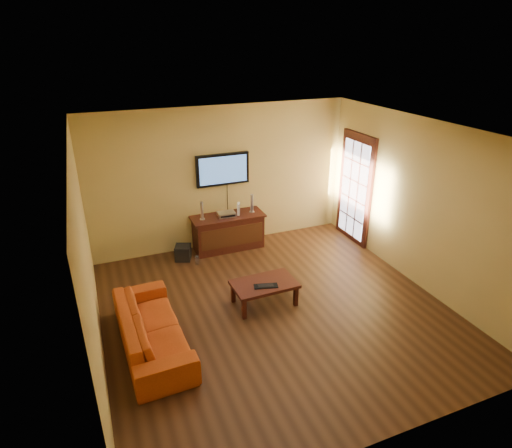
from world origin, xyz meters
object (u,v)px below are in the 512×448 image
coffee_table (264,286)px  keyboard (266,286)px  speaker_right (252,204)px  subwoofer (183,253)px  sofa (151,322)px  speaker_left (202,211)px  bottle (197,260)px  media_console (228,232)px  television (223,169)px  game_console (239,209)px  av_receiver (226,214)px

coffee_table → keyboard: size_ratio=2.59×
speaker_right → subwoofer: size_ratio=1.32×
sofa → speaker_left: (1.37, 2.36, 0.46)m
subwoofer → bottle: subwoofer is taller
coffee_table → sofa: 1.80m
media_console → speaker_right: speaker_right is taller
television → game_console: (0.22, -0.23, -0.74)m
sofa → speaker_right: size_ratio=5.34×
television → media_console: bearing=-90.0°
bottle → keyboard: keyboard is taller
coffee_table → game_console: size_ratio=4.48×
sofa → game_console: size_ratio=8.84×
subwoofer → bottle: size_ratio=1.52×
television → sofa: bearing=-125.9°
game_console → television: bearing=157.6°
media_console → coffee_table: media_console is taller
speaker_right → bottle: speaker_right is taller
bottle → game_console: bearing=22.5°
game_console → media_console: bearing=-157.6°
av_receiver → game_console: bearing=1.6°
game_console → bottle: bearing=-132.8°
av_receiver → bottle: size_ratio=1.81×
av_receiver → keyboard: bearing=-89.1°
speaker_left → speaker_right: (0.99, -0.01, 0.01)m
media_console → av_receiver: 0.38m
game_console → subwoofer: 1.33m
sofa → speaker_right: bearing=-47.1°
television → subwoofer: size_ratio=3.69×
speaker_left → av_receiver: speaker_left is taller
television → subwoofer: (-0.93, -0.35, -1.39)m
speaker_right → television: bearing=155.0°
coffee_table → speaker_left: speaker_left is taller
subwoofer → game_console: bearing=27.2°
coffee_table → keyboard: bearing=-100.7°
coffee_table → speaker_right: (0.59, 2.00, 0.53)m
av_receiver → television: bearing=86.5°
speaker_right → keyboard: size_ratio=0.96×
bottle → keyboard: size_ratio=0.48×
av_receiver → bottle: (-0.72, -0.41, -0.64)m
av_receiver → keyboard: size_ratio=0.86×
coffee_table → game_console: bearing=81.1°
coffee_table → speaker_left: 2.12m
television → game_console: 0.80m
keyboard → sofa: bearing=-172.3°
subwoofer → keyboard: size_ratio=0.73×
bottle → coffee_table: bearing=-67.9°
media_console → game_console: 0.50m
television → sofa: (-1.86, -2.57, -1.15)m
speaker_left → keyboard: size_ratio=0.92×
speaker_right → sofa: bearing=-135.2°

